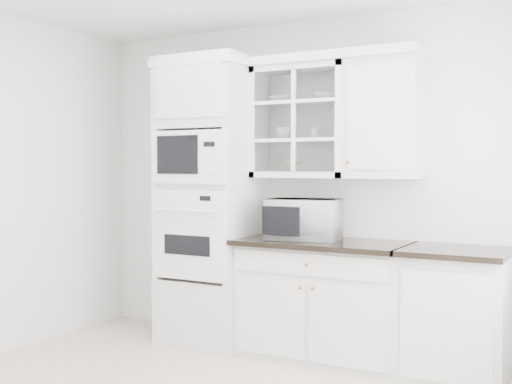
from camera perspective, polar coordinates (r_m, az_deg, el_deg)
The scene contains 12 objects.
room_shell at distance 4.20m, azimuth -2.97°, elevation 6.23°, with size 4.00×3.50×2.70m.
oven_column at distance 5.43m, azimuth -4.08°, elevation -0.79°, with size 0.76×0.68×2.40m.
base_cabinet_run at distance 5.07m, azimuth 6.05°, elevation -9.43°, with size 1.32×0.67×0.92m.
extra_base_cabinet at distance 4.77m, azimuth 17.33°, elevation -10.26°, with size 0.72×0.67×0.92m.
upper_cabinet_glass at distance 5.20m, azimuth 4.16°, elevation 6.24°, with size 0.80×0.33×0.90m.
upper_cabinet_solid at distance 4.95m, azimuth 11.29°, elevation 6.40°, with size 0.55×0.33×0.90m, color silver.
crown_molding at distance 5.28m, azimuth 3.01°, elevation 11.48°, with size 2.14×0.38×0.07m, color silver.
countertop_microwave at distance 5.05m, azimuth 4.33°, elevation -2.41°, with size 0.55×0.45×0.32m, color white.
bowl_a at distance 5.30m, azimuth 2.40°, elevation 8.19°, with size 0.22×0.22×0.05m, color white.
bowl_b at distance 5.15m, azimuth 6.32°, elevation 8.40°, with size 0.20×0.20×0.06m, color white.
cup_a at distance 5.27m, azimuth 2.55°, elevation 5.21°, with size 0.13×0.13×0.10m, color white.
cup_b at distance 5.16m, azimuth 5.29°, elevation 5.19°, with size 0.09×0.09×0.09m, color white.
Camera 1 is at (2.24, -3.11, 1.49)m, focal length 45.00 mm.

